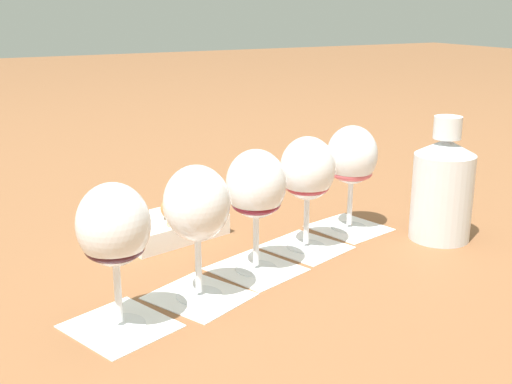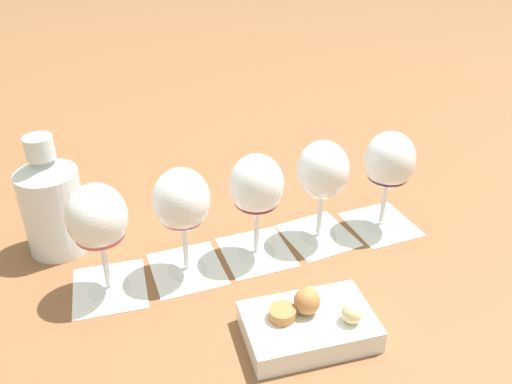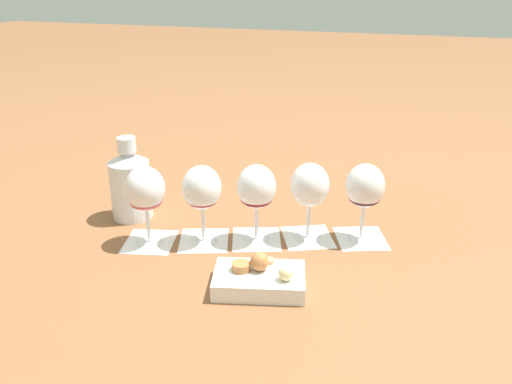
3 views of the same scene
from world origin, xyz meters
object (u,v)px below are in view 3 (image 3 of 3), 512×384
wine_glass_2 (256,190)px  snack_dish (260,279)px  ceramic_vase (130,183)px  wine_glass_1 (202,191)px  wine_glass_4 (365,189)px  wine_glass_3 (310,188)px  wine_glass_0 (145,192)px

wine_glass_2 → snack_dish: 0.22m
ceramic_vase → wine_glass_1: bearing=-16.9°
ceramic_vase → wine_glass_2: bearing=-4.8°
wine_glass_4 → wine_glass_1: bearing=-160.6°
wine_glass_4 → wine_glass_3: bearing=-164.7°
wine_glass_0 → wine_glass_1: bearing=20.5°
wine_glass_2 → snack_dish: bearing=-70.3°
wine_glass_3 → ceramic_vase: (-0.43, -0.02, -0.03)m
wine_glass_0 → wine_glass_2: 0.23m
snack_dish → wine_glass_2: bearing=109.7°
wine_glass_0 → wine_glass_2: size_ratio=1.00×
wine_glass_1 → wine_glass_3: (0.21, 0.08, 0.00)m
wine_glass_1 → wine_glass_2: size_ratio=1.00×
wine_glass_0 → snack_dish: size_ratio=0.91×
wine_glass_4 → snack_dish: 0.32m
wine_glass_1 → wine_glass_0: bearing=-159.5°
wine_glass_0 → wine_glass_2: (0.22, 0.08, -0.00)m
wine_glass_1 → wine_glass_3: bearing=21.5°
wine_glass_1 → wine_glass_2: (0.11, 0.04, 0.00)m
wine_glass_2 → wine_glass_4: 0.23m
wine_glass_4 → ceramic_vase: 0.54m
snack_dish → wine_glass_1: bearing=140.4°
wine_glass_0 → ceramic_vase: ceramic_vase is taller
wine_glass_1 → wine_glass_4: bearing=19.4°
wine_glass_1 → snack_dish: wine_glass_1 is taller
ceramic_vase → snack_dish: ceramic_vase is taller
ceramic_vase → wine_glass_4: bearing=5.4°
wine_glass_2 → wine_glass_3: same height
ceramic_vase → snack_dish: 0.44m
wine_glass_1 → snack_dish: 0.25m
wine_glass_0 → ceramic_vase: bearing=133.5°
wine_glass_0 → wine_glass_4: bearing=19.6°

